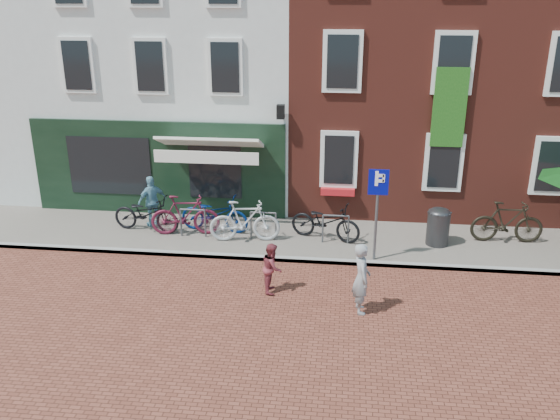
# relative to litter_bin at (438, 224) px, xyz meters

# --- Properties ---
(ground) EXTENTS (80.00, 80.00, 0.00)m
(ground) POSITION_rel_litter_bin_xyz_m (-3.28, -1.44, -0.68)
(ground) COLOR brown
(sidewalk) EXTENTS (24.00, 3.00, 0.10)m
(sidewalk) POSITION_rel_litter_bin_xyz_m (-2.28, 0.06, -0.63)
(sidewalk) COLOR slate
(sidewalk) RESTS_ON ground
(building_stucco) EXTENTS (8.00, 8.00, 9.00)m
(building_stucco) POSITION_rel_litter_bin_xyz_m (-8.28, 5.56, 3.82)
(building_stucco) COLOR silver
(building_stucco) RESTS_ON ground
(building_brick_mid) EXTENTS (6.00, 8.00, 10.00)m
(building_brick_mid) POSITION_rel_litter_bin_xyz_m (-1.28, 5.56, 4.32)
(building_brick_mid) COLOR maroon
(building_brick_mid) RESTS_ON ground
(litter_bin) EXTENTS (0.61, 0.61, 1.12)m
(litter_bin) POSITION_rel_litter_bin_xyz_m (0.00, 0.00, 0.00)
(litter_bin) COLOR #313033
(litter_bin) RESTS_ON sidewalk
(parking_sign) EXTENTS (0.50, 0.08, 2.43)m
(parking_sign) POSITION_rel_litter_bin_xyz_m (-1.75, -1.20, 1.08)
(parking_sign) COLOR #4C4C4F
(parking_sign) RESTS_ON sidewalk
(woman) EXTENTS (0.48, 0.65, 1.61)m
(woman) POSITION_rel_litter_bin_xyz_m (-2.13, -3.72, 0.12)
(woman) COLOR gray
(woman) RESTS_ON ground
(boy) EXTENTS (0.49, 0.61, 1.20)m
(boy) POSITION_rel_litter_bin_xyz_m (-4.16, -3.01, -0.08)
(boy) COLOR maroon
(boy) RESTS_ON ground
(cafe_person) EXTENTS (0.91, 0.88, 1.52)m
(cafe_person) POSITION_rel_litter_bin_xyz_m (-8.16, 0.44, 0.18)
(cafe_person) COLOR #659AAF
(cafe_person) RESTS_ON sidewalk
(bicycle_0) EXTENTS (2.09, 0.99, 1.06)m
(bicycle_0) POSITION_rel_litter_bin_xyz_m (-8.21, 0.01, -0.05)
(bicycle_0) COLOR black
(bicycle_0) RESTS_ON sidewalk
(bicycle_1) EXTENTS (2.01, 0.82, 1.17)m
(bicycle_1) POSITION_rel_litter_bin_xyz_m (-7.02, -0.13, 0.01)
(bicycle_1) COLOR #571528
(bicycle_1) RESTS_ON sidewalk
(bicycle_2) EXTENTS (2.08, 0.94, 1.06)m
(bicycle_2) POSITION_rel_litter_bin_xyz_m (-6.26, 0.23, -0.05)
(bicycle_2) COLOR #051D52
(bicycle_2) RESTS_ON sidewalk
(bicycle_3) EXTENTS (2.01, 0.81, 1.17)m
(bicycle_3) POSITION_rel_litter_bin_xyz_m (-5.27, -0.39, 0.01)
(bicycle_3) COLOR #B8B9BB
(bicycle_3) RESTS_ON sidewalk
(bicycle_4) EXTENTS (2.13, 1.27, 1.06)m
(bicycle_4) POSITION_rel_litter_bin_xyz_m (-3.06, -0.01, -0.05)
(bicycle_4) COLOR black
(bicycle_4) RESTS_ON sidewalk
(bicycle_5) EXTENTS (1.96, 0.60, 1.17)m
(bicycle_5) POSITION_rel_litter_bin_xyz_m (1.89, 0.38, 0.01)
(bicycle_5) COLOR black
(bicycle_5) RESTS_ON sidewalk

